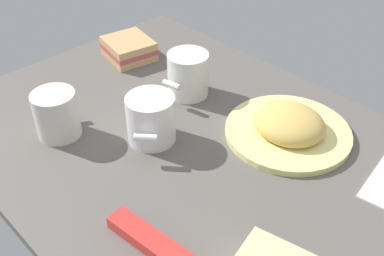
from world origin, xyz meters
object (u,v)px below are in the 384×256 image
at_px(plate_of_food, 288,127).
at_px(coffee_mug_spare, 188,74).
at_px(snack_bar, 151,242).
at_px(coffee_mug_milky, 151,118).
at_px(sandwich_side, 129,49).
at_px(coffee_mug_black, 56,114).

bearing_deg(plate_of_food, coffee_mug_spare, -171.07).
bearing_deg(snack_bar, coffee_mug_milky, 133.59).
bearing_deg(snack_bar, sandwich_side, 139.23).
height_order(coffee_mug_spare, snack_bar, coffee_mug_spare).
xyz_separation_m(coffee_mug_spare, sandwich_side, (-0.20, 0.01, -0.02)).
distance_m(coffee_mug_black, coffee_mug_spare, 0.27).
distance_m(coffee_mug_milky, sandwich_side, 0.31).
xyz_separation_m(plate_of_food, sandwich_side, (-0.43, -0.03, 0.00)).
distance_m(coffee_mug_milky, snack_bar, 0.24).
bearing_deg(sandwich_side, plate_of_food, 3.72).
distance_m(coffee_mug_black, snack_bar, 0.31).
bearing_deg(coffee_mug_black, plate_of_food, 45.56).
distance_m(coffee_mug_black, coffee_mug_milky, 0.17).
xyz_separation_m(plate_of_food, coffee_mug_spare, (-0.22, -0.04, 0.03)).
relative_size(coffee_mug_black, coffee_mug_milky, 0.96).
bearing_deg(coffee_mug_spare, plate_of_food, 8.93).
bearing_deg(snack_bar, coffee_mug_spare, 122.86).
xyz_separation_m(coffee_mug_milky, sandwich_side, (-0.27, 0.16, -0.02)).
bearing_deg(plate_of_food, sandwich_side, -176.28).
height_order(coffee_mug_milky, snack_bar, coffee_mug_milky).
bearing_deg(plate_of_food, snack_bar, -86.26).
height_order(coffee_mug_black, coffee_mug_milky, coffee_mug_milky).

